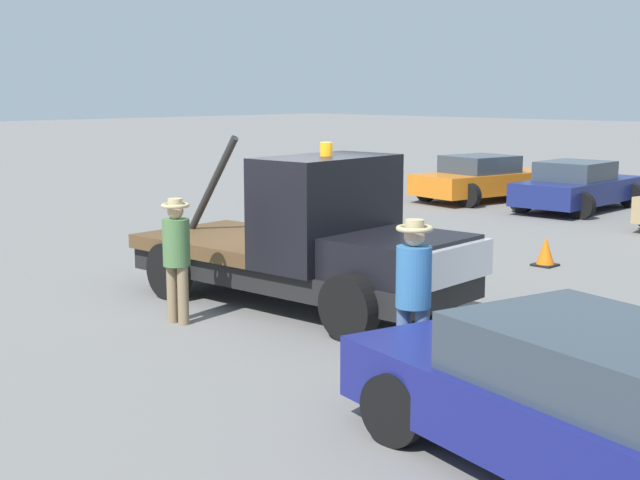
% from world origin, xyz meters
% --- Properties ---
extents(ground_plane, '(160.00, 160.00, 0.00)m').
position_xyz_m(ground_plane, '(0.00, 0.00, 0.00)').
color(ground_plane, slate).
extents(tow_truck, '(5.61, 2.52, 2.51)m').
position_xyz_m(tow_truck, '(0.34, 0.02, 0.96)').
color(tow_truck, black).
rests_on(tow_truck, ground).
extents(foreground_car, '(5.54, 3.03, 1.34)m').
position_xyz_m(foreground_car, '(6.45, -2.64, 0.65)').
color(foreground_car, navy).
rests_on(foreground_car, ground).
extents(person_near_truck, '(0.41, 0.41, 1.83)m').
position_xyz_m(person_near_truck, '(3.55, -1.62, 1.08)').
color(person_near_truck, '#475B84').
rests_on(person_near_truck, ground).
extents(person_at_hood, '(0.39, 0.39, 1.75)m').
position_xyz_m(person_at_hood, '(-0.36, -1.94, 1.03)').
color(person_at_hood, '#847051').
rests_on(person_at_hood, ground).
extents(parked_car_orange, '(2.91, 4.68, 1.34)m').
position_xyz_m(parked_car_orange, '(-5.37, 12.75, 0.65)').
color(parked_car_orange, orange).
rests_on(parked_car_orange, ground).
extents(parked_car_navy, '(2.49, 4.40, 1.34)m').
position_xyz_m(parked_car_navy, '(-2.33, 12.72, 0.65)').
color(parked_car_navy, navy).
rests_on(parked_car_navy, ground).
extents(traffic_cone, '(0.40, 0.40, 0.55)m').
position_xyz_m(traffic_cone, '(1.12, 5.30, 0.25)').
color(traffic_cone, black).
rests_on(traffic_cone, ground).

